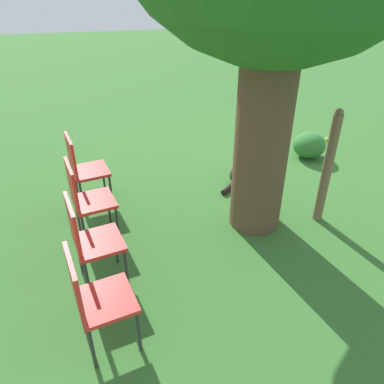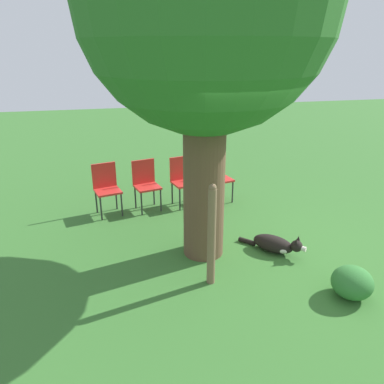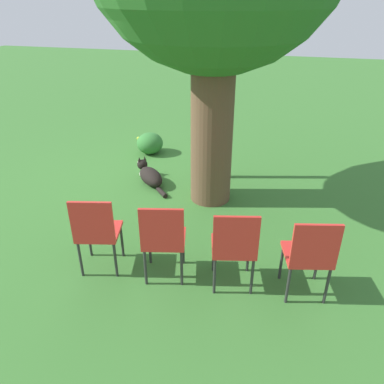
# 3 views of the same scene
# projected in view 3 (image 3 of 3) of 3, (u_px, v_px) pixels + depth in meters

# --- Properties ---
(ground_plane) EXTENTS (30.00, 30.00, 0.00)m
(ground_plane) POSITION_uv_depth(u_px,v_px,m) (161.00, 185.00, 6.07)
(ground_plane) COLOR #38702D
(dog) EXTENTS (0.83, 0.78, 0.34)m
(dog) POSITION_uv_depth(u_px,v_px,m) (150.00, 175.00, 6.10)
(dog) COLOR black
(dog) RESTS_ON ground_plane
(fence_post) EXTENTS (0.11, 0.11, 1.39)m
(fence_post) POSITION_uv_depth(u_px,v_px,m) (228.00, 138.00, 6.01)
(fence_post) COLOR brown
(fence_post) RESTS_ON ground_plane
(red_chair_0) EXTENTS (0.51, 0.52, 0.94)m
(red_chair_0) POSITION_uv_depth(u_px,v_px,m) (97.00, 230.00, 3.95)
(red_chair_0) COLOR red
(red_chair_0) RESTS_ON ground_plane
(red_chair_1) EXTENTS (0.51, 0.52, 0.94)m
(red_chair_1) POSITION_uv_depth(u_px,v_px,m) (163.00, 237.00, 3.84)
(red_chair_1) COLOR red
(red_chair_1) RESTS_ON ground_plane
(red_chair_2) EXTENTS (0.51, 0.52, 0.94)m
(red_chair_2) POSITION_uv_depth(u_px,v_px,m) (234.00, 245.00, 3.72)
(red_chair_2) COLOR red
(red_chair_2) RESTS_ON ground_plane
(red_chair_3) EXTENTS (0.51, 0.52, 0.94)m
(red_chair_3) POSITION_uv_depth(u_px,v_px,m) (310.00, 253.00, 3.60)
(red_chair_3) COLOR red
(red_chair_3) RESTS_ON ground_plane
(tennis_ball) EXTENTS (0.07, 0.07, 0.07)m
(tennis_ball) POSITION_uv_depth(u_px,v_px,m) (138.00, 138.00, 7.93)
(tennis_ball) COLOR #CCE033
(tennis_ball) RESTS_ON ground_plane
(low_shrub) EXTENTS (0.50, 0.50, 0.40)m
(low_shrub) POSITION_uv_depth(u_px,v_px,m) (150.00, 143.00, 7.20)
(low_shrub) COLOR #337533
(low_shrub) RESTS_ON ground_plane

